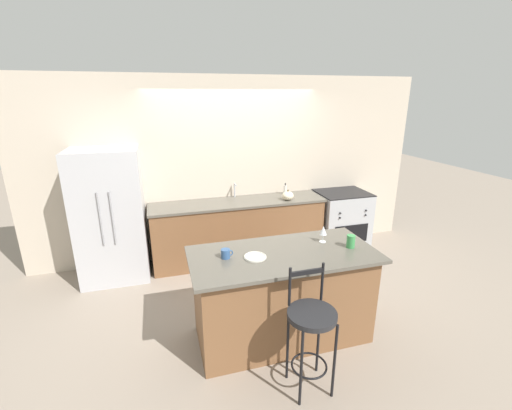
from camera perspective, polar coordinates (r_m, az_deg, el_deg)
The scene contains 14 objects.
ground_plane at distance 5.10m, azimuth -1.91°, elevation -10.48°, with size 18.00×18.00×0.00m, color gray.
wall_back at distance 5.24m, azimuth -3.89°, elevation 6.07°, with size 6.00×0.07×2.70m.
back_counter at distance 5.22m, azimuth -2.96°, elevation -4.14°, with size 2.58×0.65×0.93m.
sink_faucet at distance 5.20m, azimuth -3.55°, elevation 2.76°, with size 0.02×0.13×0.22m.
kitchen_island at distance 3.61m, azimuth 4.46°, elevation -14.76°, with size 1.84×0.87×0.96m.
refrigerator at distance 4.94m, azimuth -23.09°, elevation -1.68°, with size 0.86×0.72×1.78m.
oven_range at distance 5.78m, azimuth 13.94°, elevation -2.39°, with size 0.80×0.69×0.94m.
bar_stool_near at distance 3.01m, azimuth 9.22°, elevation -19.34°, with size 0.41×0.41×1.10m.
dinner_plate at distance 3.27m, azimuth -0.14°, elevation -8.62°, with size 0.22×0.22×0.02m.
wine_glass at distance 3.62m, azimuth 11.15°, elevation -4.25°, with size 0.07×0.07×0.18m.
coffee_mug at distance 3.26m, azimuth -5.06°, elevation -8.08°, with size 0.12×0.09×0.09m.
tumbler_cup at distance 3.58m, azimuth 15.52°, elevation -5.86°, with size 0.08×0.08×0.13m.
pumpkin_decoration at distance 5.10m, azimuth 5.34°, elevation 1.56°, with size 0.17×0.17×0.16m.
soap_bottle at distance 5.38m, azimuth 4.88°, elevation 2.57°, with size 0.05×0.05×0.18m.
Camera 1 is at (-1.09, -4.35, 2.43)m, focal length 24.00 mm.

